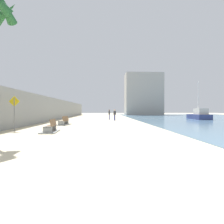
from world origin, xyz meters
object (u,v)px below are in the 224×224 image
(person_walking, at_px, (109,114))
(person_standing, at_px, (115,114))
(pedestrian_sign, at_px, (14,109))
(bench_near, at_px, (50,129))
(boat_far_right, at_px, (199,115))
(bench_far, at_px, (64,123))

(person_walking, distance_m, person_standing, 2.59)
(person_walking, height_order, pedestrian_sign, pedestrian_sign)
(person_walking, relative_size, person_standing, 0.98)
(person_standing, bearing_deg, person_walking, 107.34)
(person_standing, bearing_deg, pedestrian_sign, -126.64)
(bench_near, distance_m, pedestrian_sign, 3.67)
(boat_far_right, bearing_deg, bench_near, -143.31)
(person_walking, relative_size, pedestrian_sign, 0.62)
(bench_far, bearing_deg, pedestrian_sign, -120.17)
(bench_far, xyz_separation_m, boat_far_right, (20.99, 9.55, 0.51))
(bench_near, bearing_deg, person_standing, 66.40)
(bench_near, distance_m, boat_far_right, 25.64)
(bench_far, relative_size, person_standing, 1.26)
(bench_far, bearing_deg, bench_near, -85.66)
(bench_far, relative_size, boat_far_right, 0.33)
(bench_far, xyz_separation_m, pedestrian_sign, (-2.75, -4.72, 1.49))
(bench_near, xyz_separation_m, pedestrian_sign, (-3.18, 1.04, 1.49))
(bench_near, relative_size, bench_far, 0.99)
(bench_near, bearing_deg, bench_far, 94.34)
(boat_far_right, bearing_deg, person_walking, 179.82)
(bench_near, xyz_separation_m, person_standing, (5.63, 12.90, 0.80))
(boat_far_right, bearing_deg, person_standing, -170.79)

